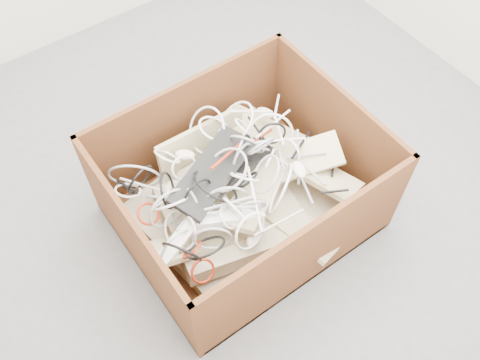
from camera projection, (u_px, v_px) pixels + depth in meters
ground at (244, 160)px, 2.92m from camera, size 3.00×3.00×0.00m
cardboard_box at (240, 202)px, 2.58m from camera, size 1.14×0.95×0.58m
keyboard_pile at (247, 177)px, 2.51m from camera, size 1.08×0.94×0.37m
mice_scatter at (235, 171)px, 2.42m from camera, size 0.72×0.63×0.18m
power_strip_left at (186, 231)px, 2.26m from camera, size 0.34×0.15×0.14m
power_strip_right at (230, 218)px, 2.30m from camera, size 0.31×0.17×0.10m
vga_plug at (297, 169)px, 2.42m from camera, size 0.06×0.06×0.03m
cable_tangle at (214, 184)px, 2.35m from camera, size 1.07×0.80×0.41m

